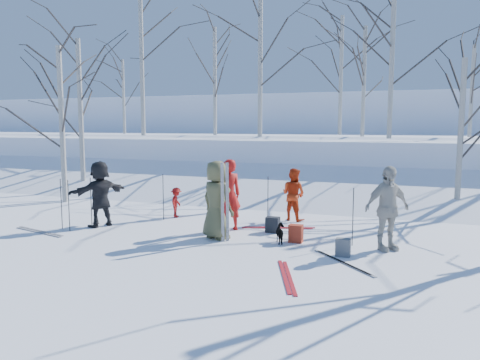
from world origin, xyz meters
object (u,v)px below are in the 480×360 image
at_px(dog, 281,233).
at_px(backpack_dark, 273,225).
at_px(skier_cream_east, 387,208).
at_px(backpack_red, 296,234).
at_px(skier_red_north, 228,195).
at_px(skier_redor_behind, 293,194).
at_px(backpack_grey, 343,248).
at_px(skier_olive_center, 217,200).
at_px(skier_grey_west, 100,194).
at_px(skier_red_seated, 176,202).

height_order(dog, backpack_dark, dog).
xyz_separation_m(skier_cream_east, backpack_red, (-2.03, -0.05, -0.73)).
xyz_separation_m(skier_red_north, skier_redor_behind, (1.27, 1.85, -0.18)).
bearing_deg(skier_cream_east, backpack_grey, -173.32).
bearing_deg(backpack_dark, skier_red_north, -171.94).
bearing_deg(backpack_red, skier_olive_center, -170.42).
xyz_separation_m(skier_red_north, skier_cream_east, (4.00, -0.58, -0.00)).
bearing_deg(backpack_red, backpack_dark, 135.67).
xyz_separation_m(skier_olive_center, skier_redor_behind, (1.20, 2.79, -0.20)).
height_order(skier_red_north, skier_grey_west, skier_red_north).
bearing_deg(skier_grey_west, skier_olive_center, 111.30).
distance_m(skier_grey_west, dog, 5.16).
bearing_deg(dog, backpack_dark, -92.20).
distance_m(skier_olive_center, skier_red_seated, 2.98).
height_order(skier_olive_center, skier_red_seated, skier_olive_center).
bearing_deg(skier_olive_center, skier_redor_behind, -88.64).
bearing_deg(skier_grey_west, skier_red_seated, 167.34).
relative_size(skier_grey_west, backpack_red, 4.28).
relative_size(skier_redor_behind, skier_grey_west, 0.84).
relative_size(skier_red_north, skier_grey_west, 1.04).
distance_m(skier_cream_east, dog, 2.45).
relative_size(dog, backpack_grey, 1.42).
height_order(skier_olive_center, skier_grey_west, skier_olive_center).
distance_m(skier_cream_east, backpack_grey, 1.40).
height_order(skier_redor_behind, backpack_dark, skier_redor_behind).
distance_m(skier_red_seated, backpack_grey, 5.84).
bearing_deg(skier_olive_center, skier_grey_west, 22.14).
bearing_deg(dog, skier_red_north, -55.45).
bearing_deg(dog, skier_olive_center, -24.72).
relative_size(skier_olive_center, skier_red_seated, 2.12).
distance_m(skier_red_north, dog, 1.98).
distance_m(skier_redor_behind, backpack_grey, 3.83).
xyz_separation_m(skier_olive_center, dog, (1.59, 0.14, -0.72)).
bearing_deg(skier_grey_west, skier_red_north, 126.68).
height_order(skier_red_seated, backpack_red, skier_red_seated).
height_order(skier_redor_behind, skier_grey_west, skier_grey_west).
bearing_deg(dog, skier_cream_east, 155.93).
relative_size(skier_grey_west, dog, 3.32).
relative_size(skier_cream_east, backpack_red, 4.47).
relative_size(skier_red_seated, skier_cream_east, 0.48).
bearing_deg(backpack_grey, skier_redor_behind, 120.29).
distance_m(skier_red_seated, backpack_red, 4.40).
height_order(skier_grey_west, backpack_dark, skier_grey_west).
xyz_separation_m(skier_red_seated, backpack_red, (4.07, -1.66, -0.24)).
relative_size(skier_olive_center, skier_cream_east, 1.02).
bearing_deg(skier_olive_center, dog, -150.42).
bearing_deg(skier_red_north, backpack_dark, 145.59).
distance_m(skier_red_north, backpack_grey, 3.57).
distance_m(skier_red_north, skier_red_seated, 2.39).
height_order(skier_cream_east, backpack_dark, skier_cream_east).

